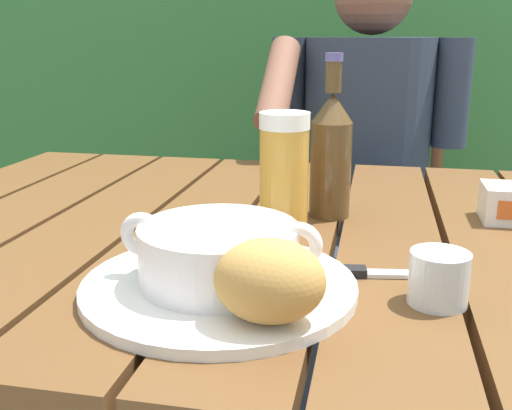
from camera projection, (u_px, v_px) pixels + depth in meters
dining_table at (288, 288)px, 0.89m from camera, size 1.28×0.90×0.77m
hedge_backdrop at (330, 53)px, 2.31m from camera, size 3.06×0.77×1.92m
chair_near_diner at (362, 236)px, 1.77m from camera, size 0.45×0.43×0.95m
person_eating at (364, 162)px, 1.51m from camera, size 0.48×0.47×1.24m
serving_plate at (219, 286)px, 0.65m from camera, size 0.30×0.30×0.01m
soup_bowl at (219, 252)px, 0.64m from camera, size 0.22×0.17×0.07m
bread_roll at (270, 281)px, 0.54m from camera, size 0.11×0.08×0.08m
beer_glass at (284, 172)px, 0.83m from camera, size 0.07×0.07×0.17m
beer_bottle at (331, 152)px, 0.89m from camera, size 0.06×0.06×0.24m
water_glass_small at (439, 278)px, 0.61m from camera, size 0.06×0.06×0.06m
table_knife at (364, 273)px, 0.69m from camera, size 0.14×0.04×0.01m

